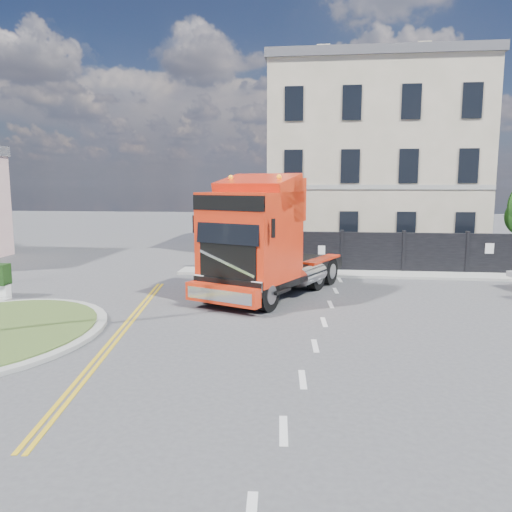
# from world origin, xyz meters

# --- Properties ---
(ground) EXTENTS (120.00, 120.00, 0.00)m
(ground) POSITION_xyz_m (0.00, 0.00, 0.00)
(ground) COLOR #424244
(ground) RESTS_ON ground
(hoarding_fence) EXTENTS (18.80, 0.25, 2.00)m
(hoarding_fence) POSITION_xyz_m (6.55, 9.00, 1.00)
(hoarding_fence) COLOR black
(hoarding_fence) RESTS_ON ground
(georgian_building) EXTENTS (12.30, 10.30, 12.80)m
(georgian_building) POSITION_xyz_m (6.00, 16.50, 5.77)
(georgian_building) COLOR beige
(georgian_building) RESTS_ON ground
(pavement_far) EXTENTS (20.00, 1.60, 0.12)m
(pavement_far) POSITION_xyz_m (6.00, 8.10, 0.06)
(pavement_far) COLOR #999994
(pavement_far) RESTS_ON ground
(truck) EXTENTS (5.76, 8.16, 4.60)m
(truck) POSITION_xyz_m (0.57, 2.76, 2.06)
(truck) COLOR black
(truck) RESTS_ON ground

